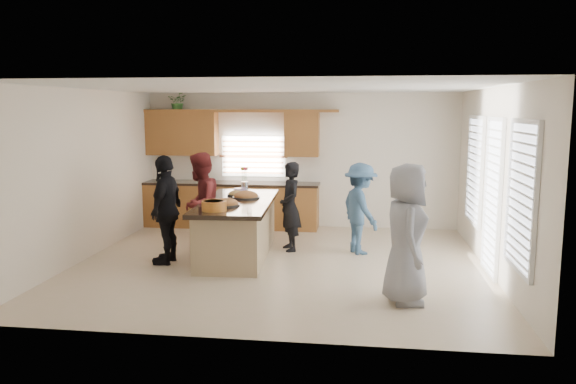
# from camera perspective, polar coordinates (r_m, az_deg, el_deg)

# --- Properties ---
(floor) EXTENTS (6.50, 6.50, 0.00)m
(floor) POSITION_cam_1_polar(r_m,az_deg,el_deg) (9.11, -0.85, -7.32)
(floor) COLOR beige
(floor) RESTS_ON ground
(room_shell) EXTENTS (6.52, 6.02, 2.81)m
(room_shell) POSITION_cam_1_polar(r_m,az_deg,el_deg) (8.78, -0.87, 4.69)
(room_shell) COLOR silver
(room_shell) RESTS_ON ground
(back_cabinetry) EXTENTS (4.08, 0.66, 2.46)m
(back_cabinetry) POSITION_cam_1_polar(r_m,az_deg,el_deg) (11.84, -5.96, 0.83)
(back_cabinetry) COLOR #915B2A
(back_cabinetry) RESTS_ON ground
(right_wall_glazing) EXTENTS (0.06, 4.00, 2.25)m
(right_wall_glazing) POSITION_cam_1_polar(r_m,az_deg,el_deg) (8.83, 20.15, 0.54)
(right_wall_glazing) COLOR white
(right_wall_glazing) RESTS_ON ground
(island) EXTENTS (1.30, 2.76, 0.95)m
(island) POSITION_cam_1_polar(r_m,az_deg,el_deg) (9.55, -5.16, -3.82)
(island) COLOR tan
(island) RESTS_ON ground
(platter_front) EXTENTS (0.44, 0.44, 0.18)m
(platter_front) POSITION_cam_1_polar(r_m,az_deg,el_deg) (8.99, -6.30, -1.20)
(platter_front) COLOR black
(platter_front) RESTS_ON island
(platter_mid) EXTENTS (0.47, 0.47, 0.19)m
(platter_mid) POSITION_cam_1_polar(r_m,az_deg,el_deg) (9.71, -4.28, -0.44)
(platter_mid) COLOR black
(platter_mid) RESTS_ON island
(platter_back) EXTENTS (0.32, 0.32, 0.13)m
(platter_back) POSITION_cam_1_polar(r_m,az_deg,el_deg) (9.99, -5.29, -0.21)
(platter_back) COLOR black
(platter_back) RESTS_ON island
(salad_bowl) EXTENTS (0.38, 0.38, 0.15)m
(salad_bowl) POSITION_cam_1_polar(r_m,az_deg,el_deg) (8.56, -7.52, -1.34)
(salad_bowl) COLOR #C57024
(salad_bowl) RESTS_ON island
(clear_cup) EXTENTS (0.07, 0.07, 0.10)m
(clear_cup) POSITION_cam_1_polar(r_m,az_deg,el_deg) (8.37, -3.92, -1.74)
(clear_cup) COLOR white
(clear_cup) RESTS_ON island
(plate_stack) EXTENTS (0.23, 0.23, 0.05)m
(plate_stack) POSITION_cam_1_polar(r_m,az_deg,el_deg) (10.51, -4.94, 0.23)
(plate_stack) COLOR #B292D5
(plate_stack) RESTS_ON island
(flower_vase) EXTENTS (0.14, 0.14, 0.44)m
(flower_vase) POSITION_cam_1_polar(r_m,az_deg,el_deg) (10.56, -4.44, 1.34)
(flower_vase) COLOR silver
(flower_vase) RESTS_ON island
(potted_plant) EXTENTS (0.40, 0.35, 0.43)m
(potted_plant) POSITION_cam_1_polar(r_m,az_deg,el_deg) (12.12, -11.10, 8.98)
(potted_plant) COLOR #346D2B
(potted_plant) RESTS_ON back_cabinetry
(woman_left_back) EXTENTS (0.57, 0.67, 1.56)m
(woman_left_back) POSITION_cam_1_polar(r_m,az_deg,el_deg) (9.81, 0.22, -1.48)
(woman_left_back) COLOR black
(woman_left_back) RESTS_ON ground
(woman_left_mid) EXTENTS (0.77, 0.93, 1.76)m
(woman_left_mid) POSITION_cam_1_polar(r_m,az_deg,el_deg) (9.56, -8.90, -1.27)
(woman_left_mid) COLOR maroon
(woman_left_mid) RESTS_ON ground
(woman_left_front) EXTENTS (0.48, 1.05, 1.75)m
(woman_left_front) POSITION_cam_1_polar(r_m,az_deg,el_deg) (9.21, -12.25, -1.75)
(woman_left_front) COLOR black
(woman_left_front) RESTS_ON ground
(woman_right_back) EXTENTS (0.98, 1.17, 1.57)m
(woman_right_back) POSITION_cam_1_polar(r_m,az_deg,el_deg) (9.69, 7.36, -1.68)
(woman_right_back) COLOR #335270
(woman_right_back) RESTS_ON ground
(woman_right_front) EXTENTS (0.60, 0.90, 1.80)m
(woman_right_front) POSITION_cam_1_polar(r_m,az_deg,el_deg) (7.31, 11.93, -4.18)
(woman_right_front) COLOR gray
(woman_right_front) RESTS_ON ground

